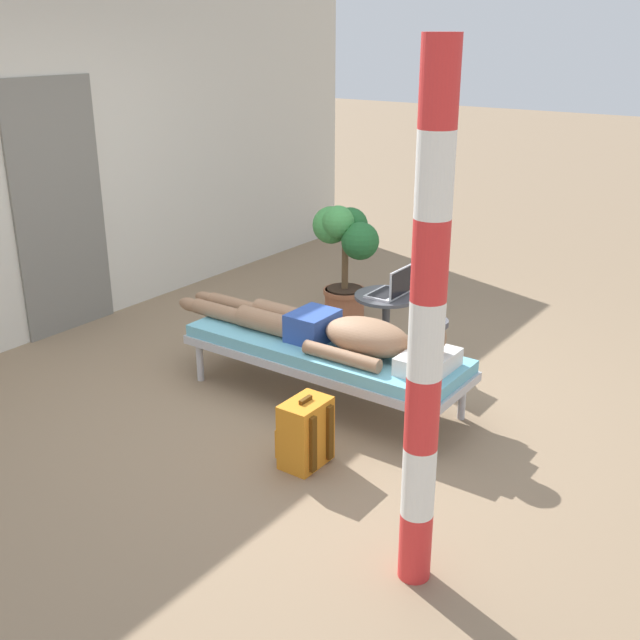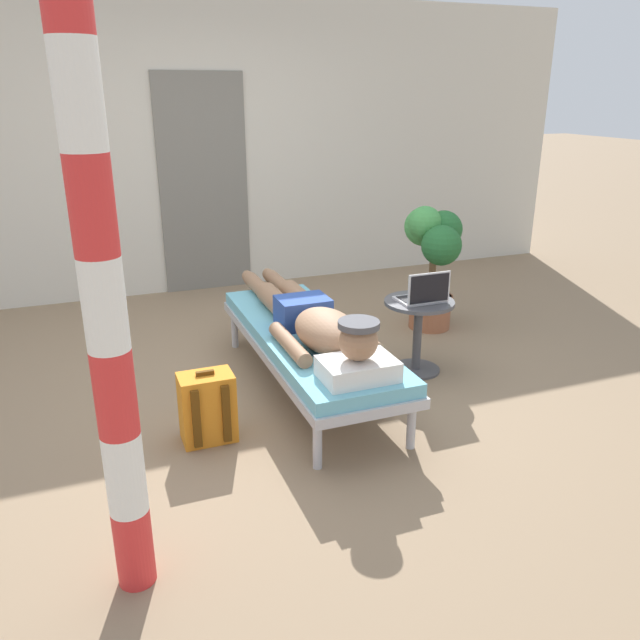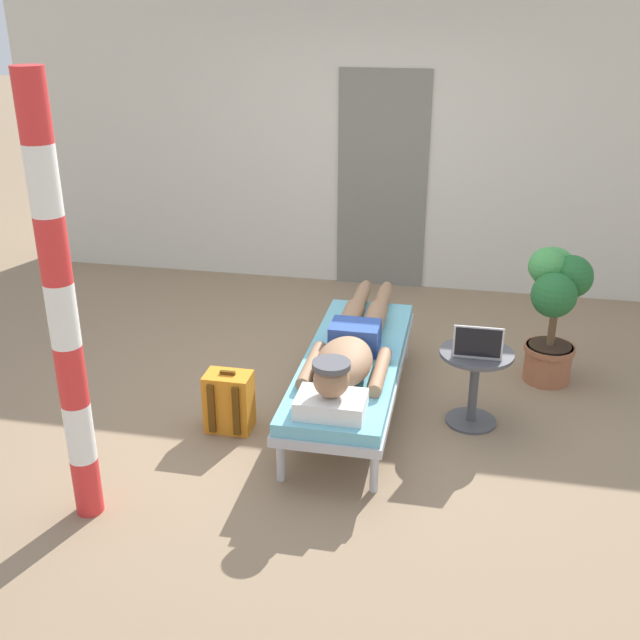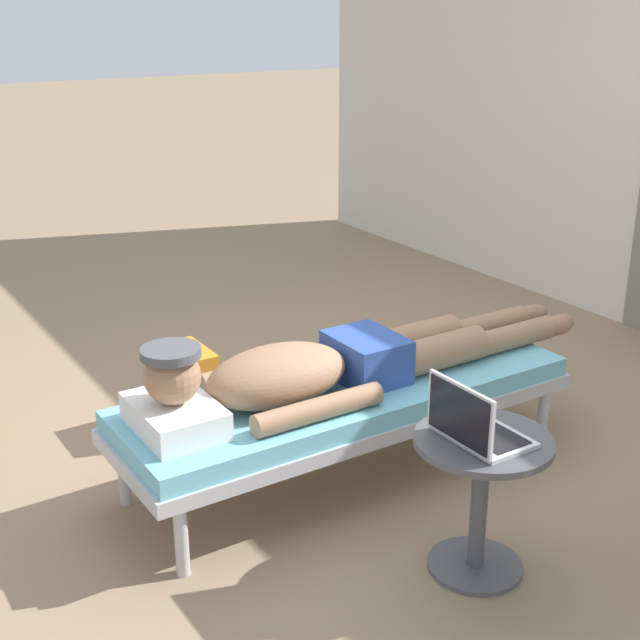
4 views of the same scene
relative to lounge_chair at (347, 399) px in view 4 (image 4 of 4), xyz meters
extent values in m
plane|color=#8C7256|center=(-0.20, 0.19, -0.35)|extent=(40.00, 40.00, 0.00)
cylinder|color=#B7B7BC|center=(-0.28, 0.89, -0.21)|extent=(0.05, 0.05, 0.28)
cylinder|color=#B7B7BC|center=(0.28, 0.89, -0.21)|extent=(0.05, 0.05, 0.28)
cylinder|color=#B7B7BC|center=(-0.28, -0.89, -0.21)|extent=(0.05, 0.05, 0.28)
cylinder|color=#B7B7BC|center=(0.28, -0.89, -0.21)|extent=(0.05, 0.05, 0.28)
cube|color=#B7B7BC|center=(0.00, 0.00, -0.04)|extent=(0.65, 1.99, 0.06)
cube|color=#6BB7CC|center=(0.00, 0.00, 0.03)|extent=(0.63, 1.95, 0.08)
cube|color=white|center=(0.00, -0.78, 0.13)|extent=(0.40, 0.28, 0.11)
sphere|color=#997051|center=(0.00, -0.78, 0.29)|extent=(0.21, 0.21, 0.21)
cylinder|color=#4C4C51|center=(0.00, -0.78, 0.38)|extent=(0.22, 0.22, 0.03)
ellipsoid|color=#997051|center=(0.00, -0.34, 0.19)|extent=(0.35, 0.60, 0.23)
cylinder|color=#997051|center=(-0.22, -0.29, 0.12)|extent=(0.09, 0.55, 0.09)
cylinder|color=#997051|center=(0.22, -0.29, 0.12)|extent=(0.09, 0.55, 0.09)
cube|color=#2D4C9E|center=(0.00, 0.09, 0.17)|extent=(0.33, 0.26, 0.19)
cylinder|color=#997051|center=(-0.09, 0.43, 0.15)|extent=(0.15, 0.42, 0.15)
cylinder|color=#997051|center=(-0.09, 0.86, 0.13)|extent=(0.11, 0.44, 0.11)
ellipsoid|color=#997051|center=(-0.09, 1.15, 0.12)|extent=(0.09, 0.20, 0.10)
cylinder|color=#997051|center=(0.09, 0.43, 0.15)|extent=(0.15, 0.42, 0.15)
cylinder|color=#997051|center=(0.09, 0.86, 0.13)|extent=(0.11, 0.44, 0.11)
ellipsoid|color=#997051|center=(0.09, 1.15, 0.12)|extent=(0.09, 0.20, 0.10)
cylinder|color=#4C4C51|center=(0.81, 0.00, -0.34)|extent=(0.34, 0.34, 0.02)
cylinder|color=#4C4C51|center=(0.81, 0.00, -0.09)|extent=(0.06, 0.06, 0.48)
cylinder|color=#4C4C51|center=(0.81, 0.00, 0.16)|extent=(0.48, 0.48, 0.02)
cube|color=silver|center=(0.81, 0.00, 0.19)|extent=(0.31, 0.22, 0.02)
cube|color=black|center=(0.81, 0.01, 0.20)|extent=(0.27, 0.15, 0.00)
cube|color=silver|center=(0.81, -0.11, 0.30)|extent=(0.31, 0.01, 0.21)
cube|color=black|center=(0.81, -0.12, 0.30)|extent=(0.29, 0.00, 0.19)
cube|color=orange|center=(-0.75, -0.40, -0.15)|extent=(0.30, 0.20, 0.40)
cube|color=orange|center=(-0.75, -0.28, -0.22)|extent=(0.23, 0.04, 0.18)
cube|color=#56330C|center=(-0.83, -0.51, -0.15)|extent=(0.04, 0.02, 0.34)
cube|color=#56330C|center=(-0.67, -0.51, -0.15)|extent=(0.04, 0.02, 0.34)
cube|color=#56330C|center=(-0.75, -0.40, 0.07)|extent=(0.10, 0.02, 0.02)
camera|label=1|loc=(-3.88, -2.72, 2.04)|focal=43.17mm
camera|label=2|loc=(-1.30, -3.57, 1.53)|focal=35.47mm
camera|label=3|loc=(0.71, -4.56, 2.32)|focal=42.95mm
camera|label=4|loc=(2.72, -1.89, 1.57)|focal=48.76mm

